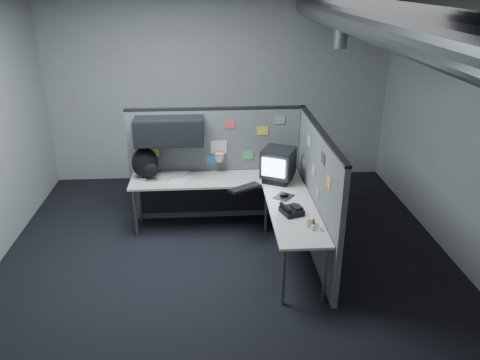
{
  "coord_description": "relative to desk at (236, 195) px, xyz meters",
  "views": [
    {
      "loc": [
        -0.17,
        -4.82,
        3.23
      ],
      "look_at": [
        0.18,
        0.35,
        0.97
      ],
      "focal_mm": 35.0,
      "sensor_mm": 36.0,
      "label": 1
    }
  ],
  "objects": [
    {
      "name": "room",
      "position": [
        0.41,
        -0.7,
        1.48
      ],
      "size": [
        5.62,
        5.62,
        3.22
      ],
      "color": "black",
      "rests_on": "ground"
    },
    {
      "name": "backpack",
      "position": [
        -1.18,
        0.36,
        0.33
      ],
      "size": [
        0.41,
        0.37,
        0.43
      ],
      "rotation": [
        0.0,
        0.0,
        0.26
      ],
      "color": "black",
      "rests_on": "desk"
    },
    {
      "name": "monitor",
      "position": [
        0.57,
        0.16,
        0.35
      ],
      "size": [
        0.52,
        0.52,
        0.45
      ],
      "rotation": [
        0.0,
        0.0,
        0.33
      ],
      "color": "black",
      "rests_on": "desk"
    },
    {
      "name": "desk",
      "position": [
        0.0,
        0.0,
        0.0
      ],
      "size": [
        2.31,
        2.11,
        0.73
      ],
      "color": "beige",
      "rests_on": "ground"
    },
    {
      "name": "partition_back",
      "position": [
        -0.4,
        0.53,
        0.38
      ],
      "size": [
        2.44,
        0.42,
        1.63
      ],
      "color": "#5B5E5B",
      "rests_on": "ground"
    },
    {
      "name": "papers",
      "position": [
        -0.99,
        0.48,
        0.13
      ],
      "size": [
        0.81,
        0.75,
        0.02
      ],
      "rotation": [
        0.0,
        0.0,
        -0.38
      ],
      "color": "white",
      "rests_on": "desk"
    },
    {
      "name": "bottles",
      "position": [
        0.8,
        -1.15,
        0.15
      ],
      "size": [
        0.12,
        0.15,
        0.08
      ],
      "rotation": [
        0.0,
        0.0,
        0.03
      ],
      "color": "silver",
      "rests_on": "desk"
    },
    {
      "name": "keyboard",
      "position": [
        0.11,
        -0.09,
        0.14
      ],
      "size": [
        0.46,
        0.38,
        0.04
      ],
      "rotation": [
        0.0,
        0.0,
        -0.2
      ],
      "color": "black",
      "rests_on": "desk"
    },
    {
      "name": "mouse",
      "position": [
        0.58,
        -0.35,
        0.13
      ],
      "size": [
        0.3,
        0.31,
        0.05
      ],
      "rotation": [
        0.0,
        0.0,
        0.13
      ],
      "color": "black",
      "rests_on": "desk"
    },
    {
      "name": "phone",
      "position": [
        0.59,
        -0.79,
        0.16
      ],
      "size": [
        0.28,
        0.3,
        0.11
      ],
      "rotation": [
        0.0,
        0.0,
        0.15
      ],
      "color": "black",
      "rests_on": "desk"
    },
    {
      "name": "partition_right",
      "position": [
        0.95,
        -0.49,
        0.21
      ],
      "size": [
        0.07,
        2.23,
        1.63
      ],
      "color": "#5B5E5B",
      "rests_on": "ground"
    },
    {
      "name": "cup",
      "position": [
        0.74,
        -1.11,
        0.17
      ],
      "size": [
        0.08,
        0.08,
        0.11
      ],
      "primitive_type": "cylinder",
      "rotation": [
        0.0,
        0.0,
        0.08
      ],
      "color": "beige",
      "rests_on": "desk"
    }
  ]
}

